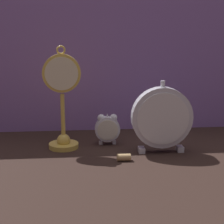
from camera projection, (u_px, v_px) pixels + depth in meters
name	position (u px, v px, depth m)	size (l,w,h in m)	color
ground_plane	(114.00, 157.00, 1.18)	(4.00, 4.00, 0.00)	black
fabric_backdrop_drape	(106.00, 58.00, 1.44)	(1.70, 0.01, 0.56)	#8460A8
pocket_watch_on_stand	(63.00, 105.00, 1.24)	(0.13, 0.10, 0.34)	gold
alarm_clock_twin_bell	(107.00, 128.00, 1.29)	(0.09, 0.03, 0.11)	silver
mantel_clock_silver	(162.00, 118.00, 1.20)	(0.20, 0.04, 0.24)	silver
wine_cork	(124.00, 157.00, 1.14)	(0.02, 0.02, 0.04)	tan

